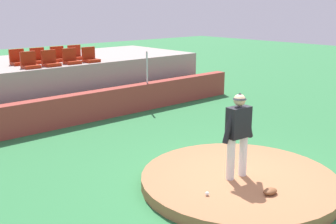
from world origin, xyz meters
name	(u,v)px	position (x,y,z in m)	size (l,w,h in m)	color
ground_plane	(239,185)	(0.00, 0.00, 0.00)	(60.00, 60.00, 0.00)	#2C6E3B
pitchers_mound	(239,180)	(0.00, 0.00, 0.11)	(3.97, 3.97, 0.22)	#A06642
pitcher	(238,129)	(-0.11, -0.01, 1.22)	(0.81, 0.30, 1.73)	silver
baseball	(207,194)	(-1.14, -0.19, 0.25)	(0.07, 0.07, 0.07)	white
fielding_glove	(270,191)	(-0.24, -0.91, 0.27)	(0.30, 0.20, 0.11)	brown
brick_barrier	(82,108)	(0.00, 6.21, 0.46)	(12.96, 0.40, 0.92)	#973A31
fence_post_right	(147,67)	(2.59, 6.21, 1.47)	(0.06, 0.06, 1.10)	silver
bleacher_platform	(41,83)	(0.00, 9.06, 0.84)	(11.42, 4.31, 1.68)	gray
stadium_chair_0	(30,63)	(-1.06, 7.40, 1.83)	(0.48, 0.44, 0.50)	#99200B
stadium_chair_1	(50,61)	(-0.38, 7.40, 1.83)	(0.48, 0.44, 0.50)	#99200B
stadium_chair_2	(71,59)	(0.38, 7.45, 1.83)	(0.48, 0.44, 0.50)	#99200B
stadium_chair_3	(90,57)	(1.07, 7.40, 1.83)	(0.48, 0.44, 0.50)	#99200B
stadium_chair_4	(18,60)	(-1.03, 8.35, 1.83)	(0.48, 0.44, 0.50)	#99200B
stadium_chair_5	(39,58)	(-0.35, 8.32, 1.83)	(0.48, 0.44, 0.50)	#99200B
stadium_chair_6	(59,57)	(0.37, 8.32, 1.83)	(0.48, 0.44, 0.50)	#99200B
stadium_chair_7	(76,55)	(1.06, 8.35, 1.83)	(0.48, 0.44, 0.50)	#99200B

